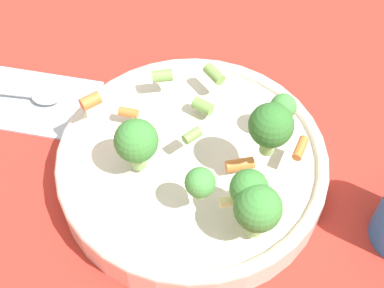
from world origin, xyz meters
name	(u,v)px	position (x,y,z in m)	size (l,w,h in m)	color
ground_plane	(192,175)	(0.00, 0.00, 0.00)	(3.00, 3.00, 0.00)	#B72D23
bowl	(192,163)	(0.00, 0.00, 0.02)	(0.28, 0.28, 0.04)	beige
pasta_salad	(222,158)	(0.05, 0.00, 0.09)	(0.23, 0.18, 0.09)	#8CB766
napkin	(34,101)	(-0.19, -0.11, 0.00)	(0.17, 0.17, 0.01)	#B2BCC6
spoon	(23,94)	(-0.20, -0.11, 0.01)	(0.11, 0.13, 0.01)	silver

